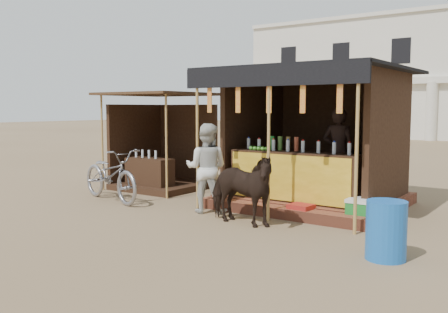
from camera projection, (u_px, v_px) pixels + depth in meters
ground at (168, 231)px, 8.22m from camera, size 120.00×120.00×0.00m
main_stall at (314, 156)px, 10.25m from camera, size 3.60×3.61×2.78m
secondary_stall at (159, 154)px, 12.59m from camera, size 2.40×2.40×2.38m
cow at (240, 189)px, 8.55m from camera, size 1.52×0.78×1.25m
motorbike at (111, 175)px, 10.79m from camera, size 2.30×1.26×1.14m
bystander at (206, 168)px, 9.58m from camera, size 1.02×0.93×1.72m
blue_barrel at (386, 230)px, 6.61m from camera, size 0.60×0.60×0.79m
red_crate at (301, 212)px, 9.00m from camera, size 0.45×0.40×0.28m
cooler at (366, 212)px, 8.54m from camera, size 0.66×0.48×0.46m
background_building at (446, 78)px, 33.26m from camera, size 26.00×7.45×8.18m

